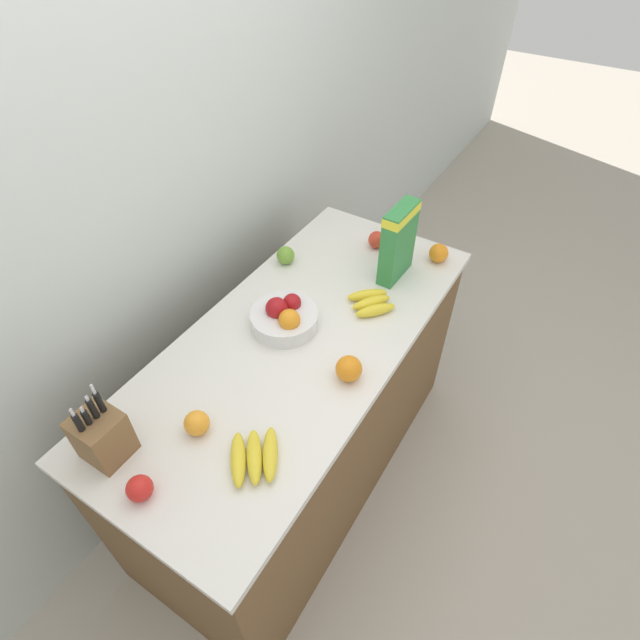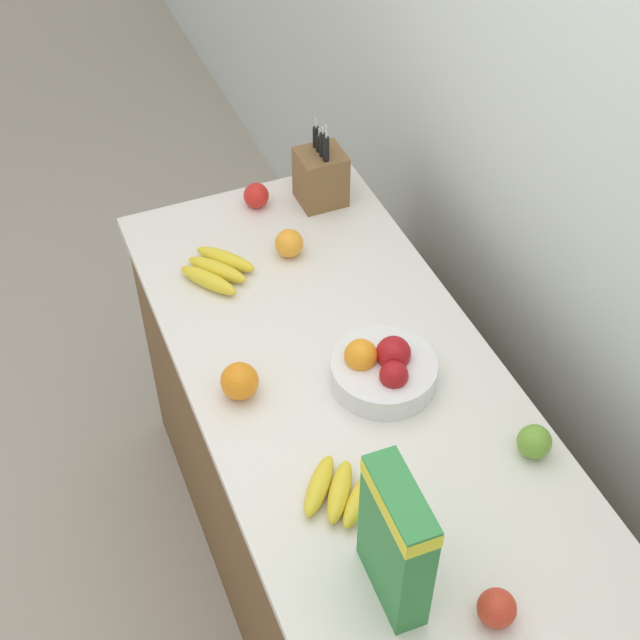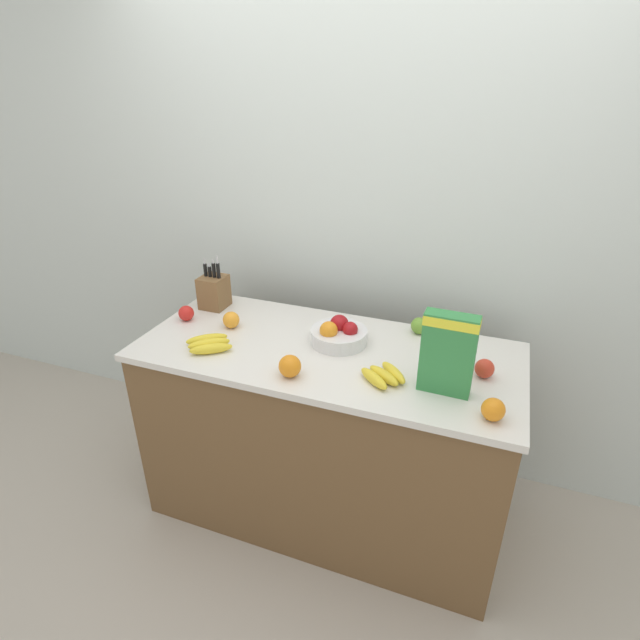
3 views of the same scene
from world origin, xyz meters
name	(u,v)px [view 2 (image 2 of 3)]	position (x,y,z in m)	size (l,w,h in m)	color
ground_plane	(342,577)	(0.00, 0.00, 0.00)	(14.00, 14.00, 0.00)	#B2A899
wall_back	(592,187)	(0.00, 0.58, 1.30)	(9.00, 0.06, 2.60)	silver
counter	(345,492)	(0.00, 0.00, 0.45)	(1.62, 0.72, 0.91)	brown
knife_block	(321,176)	(-0.67, 0.21, 0.99)	(0.12, 0.13, 0.27)	brown
cereal_box	(396,539)	(0.51, -0.14, 1.08)	(0.19, 0.07, 0.31)	#338442
fruit_bowl	(383,369)	(0.03, 0.07, 0.95)	(0.25, 0.25, 0.12)	silver
banana_bunch_left	(217,270)	(-0.47, -0.17, 0.93)	(0.23, 0.21, 0.04)	yellow
banana_bunch_right	(340,491)	(0.29, -0.15, 0.93)	(0.20, 0.21, 0.04)	yellow
apple_rear	(256,195)	(-0.71, 0.03, 0.94)	(0.07, 0.07, 0.07)	red
apple_front	(497,608)	(0.64, 0.01, 0.94)	(0.07, 0.07, 0.07)	red
apple_middle	(534,442)	(0.34, 0.28, 0.94)	(0.08, 0.08, 0.08)	#6B9E33
orange_front_right	(240,381)	(-0.06, -0.25, 0.95)	(0.09, 0.09, 0.09)	orange
orange_by_cereal	(289,243)	(-0.48, 0.03, 0.94)	(0.08, 0.08, 0.08)	orange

